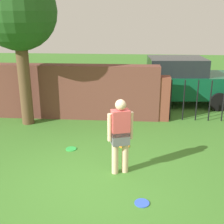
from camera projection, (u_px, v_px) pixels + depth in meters
ground_plane at (94, 183)px, 5.94m from camera, size 40.00×40.00×0.00m
brick_wall at (63, 91)px, 9.47m from camera, size 6.11×0.50×1.72m
tree at (18, 14)px, 8.17m from camera, size 2.16×2.16×4.37m
person at (120, 133)px, 6.06m from camera, size 0.52×0.32×1.62m
fence_gate at (204, 99)px, 9.20m from camera, size 3.01×0.44×1.40m
car at (175, 81)px, 10.93m from camera, size 4.31×2.16×1.72m
frisbee_blue at (142, 203)px, 5.29m from camera, size 0.27×0.27×0.02m
frisbee_green at (71, 149)px, 7.41m from camera, size 0.27×0.27×0.02m
frisbee_orange at (124, 146)px, 7.57m from camera, size 0.27×0.27×0.02m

